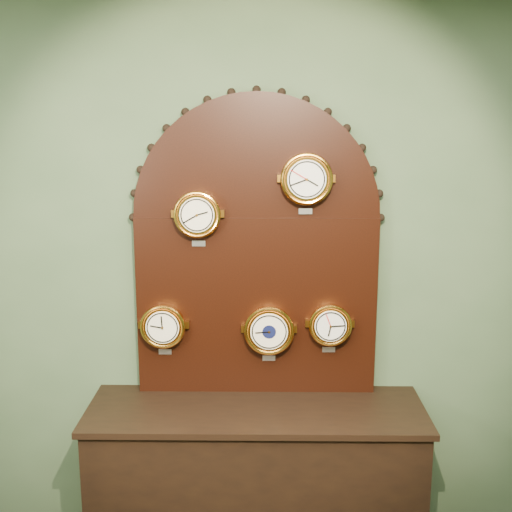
{
  "coord_description": "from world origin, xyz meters",
  "views": [
    {
      "loc": [
        0.04,
        -0.69,
        2.21
      ],
      "look_at": [
        0.0,
        2.25,
        1.58
      ],
      "focal_mm": 45.61,
      "sensor_mm": 36.0,
      "label": 1
    }
  ],
  "objects_px": {
    "roman_clock": "(197,214)",
    "hygrometer": "(163,326)",
    "arabic_clock": "(306,179)",
    "barometer": "(269,330)",
    "tide_clock": "(330,324)",
    "shop_counter": "(256,488)",
    "display_board": "(256,238)"
  },
  "relations": [
    {
      "from": "shop_counter",
      "to": "arabic_clock",
      "type": "xyz_separation_m",
      "value": [
        0.24,
        0.15,
        1.53
      ]
    },
    {
      "from": "tide_clock",
      "to": "roman_clock",
      "type": "bearing_deg",
      "value": -179.97
    },
    {
      "from": "shop_counter",
      "to": "hygrometer",
      "type": "height_order",
      "value": "hygrometer"
    },
    {
      "from": "arabic_clock",
      "to": "tide_clock",
      "type": "distance_m",
      "value": 0.73
    },
    {
      "from": "display_board",
      "to": "roman_clock",
      "type": "bearing_deg",
      "value": -166.72
    },
    {
      "from": "arabic_clock",
      "to": "hygrometer",
      "type": "bearing_deg",
      "value": 179.95
    },
    {
      "from": "display_board",
      "to": "barometer",
      "type": "relative_size",
      "value": 5.1
    },
    {
      "from": "shop_counter",
      "to": "barometer",
      "type": "distance_m",
      "value": 0.79
    },
    {
      "from": "barometer",
      "to": "hygrometer",
      "type": "bearing_deg",
      "value": 179.92
    },
    {
      "from": "shop_counter",
      "to": "tide_clock",
      "type": "distance_m",
      "value": 0.9
    },
    {
      "from": "display_board",
      "to": "arabic_clock",
      "type": "relative_size",
      "value": 5.15
    },
    {
      "from": "shop_counter",
      "to": "tide_clock",
      "type": "relative_size",
      "value": 6.07
    },
    {
      "from": "roman_clock",
      "to": "tide_clock",
      "type": "height_order",
      "value": "roman_clock"
    },
    {
      "from": "shop_counter",
      "to": "arabic_clock",
      "type": "distance_m",
      "value": 1.55
    },
    {
      "from": "roman_clock",
      "to": "arabic_clock",
      "type": "distance_m",
      "value": 0.55
    },
    {
      "from": "barometer",
      "to": "tide_clock",
      "type": "relative_size",
      "value": 1.14
    },
    {
      "from": "roman_clock",
      "to": "hygrometer",
      "type": "relative_size",
      "value": 1.01
    },
    {
      "from": "hygrometer",
      "to": "barometer",
      "type": "bearing_deg",
      "value": -0.08
    },
    {
      "from": "arabic_clock",
      "to": "barometer",
      "type": "relative_size",
      "value": 0.99
    },
    {
      "from": "barometer",
      "to": "tide_clock",
      "type": "height_order",
      "value": "tide_clock"
    },
    {
      "from": "display_board",
      "to": "arabic_clock",
      "type": "bearing_deg",
      "value": -15.83
    },
    {
      "from": "roman_clock",
      "to": "barometer",
      "type": "bearing_deg",
      "value": -0.12
    },
    {
      "from": "display_board",
      "to": "shop_counter",
      "type": "bearing_deg",
      "value": -90.0
    },
    {
      "from": "shop_counter",
      "to": "tide_clock",
      "type": "xyz_separation_m",
      "value": [
        0.37,
        0.15,
        0.81
      ]
    },
    {
      "from": "arabic_clock",
      "to": "barometer",
      "type": "height_order",
      "value": "arabic_clock"
    },
    {
      "from": "display_board",
      "to": "tide_clock",
      "type": "xyz_separation_m",
      "value": [
        0.37,
        -0.07,
        -0.42
      ]
    },
    {
      "from": "roman_clock",
      "to": "arabic_clock",
      "type": "relative_size",
      "value": 0.93
    },
    {
      "from": "hygrometer",
      "to": "barometer",
      "type": "xyz_separation_m",
      "value": [
        0.53,
        -0.0,
        -0.02
      ]
    },
    {
      "from": "display_board",
      "to": "roman_clock",
      "type": "xyz_separation_m",
      "value": [
        -0.28,
        -0.07,
        0.13
      ]
    },
    {
      "from": "shop_counter",
      "to": "tide_clock",
      "type": "bearing_deg",
      "value": 22.84
    },
    {
      "from": "shop_counter",
      "to": "roman_clock",
      "type": "relative_size",
      "value": 5.79
    },
    {
      "from": "display_board",
      "to": "arabic_clock",
      "type": "xyz_separation_m",
      "value": [
        0.24,
        -0.07,
        0.3
      ]
    }
  ]
}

